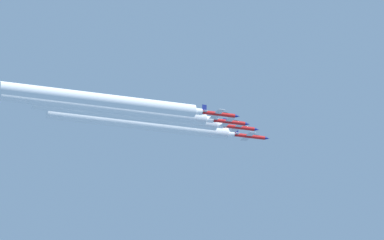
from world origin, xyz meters
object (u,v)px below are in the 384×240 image
Objects in this scene: jet_second_echelon at (240,127)px; jet_fourth_echelon at (220,114)px; jet_lead at (251,136)px; jet_third_echelon at (230,122)px.

jet_second_echelon is 1.00× the size of jet_fourth_echelon.
jet_lead is 1.00× the size of jet_fourth_echelon.
jet_fourth_echelon is at bearing -37.89° from jet_third_echelon.
jet_second_echelon reaches higher than jet_third_echelon.
jet_lead is at bearing 139.28° from jet_second_echelon.
jet_lead is 19.57m from jet_third_echelon.
jet_second_echelon is (7.65, -6.59, -0.37)m from jet_lead.
jet_fourth_echelon is at bearing -39.22° from jet_lead.
jet_third_echelon is (14.95, -12.51, -1.75)m from jet_lead.
jet_lead reaches higher than jet_second_echelon.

